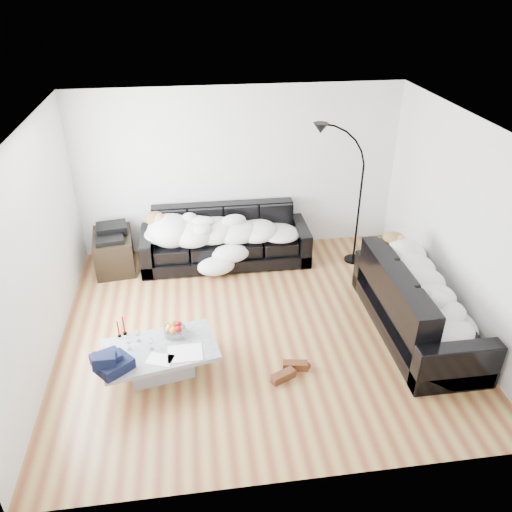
{
  "coord_description": "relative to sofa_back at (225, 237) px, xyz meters",
  "views": [
    {
      "loc": [
        -0.73,
        -5.07,
        4.05
      ],
      "look_at": [
        0.0,
        0.3,
        0.9
      ],
      "focal_mm": 35.0,
      "sensor_mm": 36.0,
      "label": 1
    }
  ],
  "objects": [
    {
      "name": "fruit_bowl",
      "position": [
        -0.77,
        -2.2,
        0.02
      ],
      "size": [
        0.26,
        0.26,
        0.15
      ],
      "primitive_type": "cylinder",
      "rotation": [
        0.0,
        0.0,
        0.02
      ],
      "color": "white",
      "rests_on": "coffee_table"
    },
    {
      "name": "sofa_right",
      "position": [
        2.24,
        -2.07,
        0.03
      ],
      "size": [
        0.96,
        2.23,
        0.9
      ],
      "primitive_type": "cube",
      "rotation": [
        0.0,
        0.0,
        1.57
      ],
      "color": "black",
      "rests_on": "ground"
    },
    {
      "name": "wine_glass_a",
      "position": [
        -1.17,
        -2.26,
        0.02
      ],
      "size": [
        0.07,
        0.07,
        0.15
      ],
      "primitive_type": "cylinder",
      "rotation": [
        0.0,
        0.0,
        -0.13
      ],
      "color": "white",
      "rests_on": "coffee_table"
    },
    {
      "name": "shoes",
      "position": [
        0.5,
        -2.64,
        -0.37
      ],
      "size": [
        0.56,
        0.46,
        0.11
      ],
      "primitive_type": null,
      "rotation": [
        0.0,
        0.0,
        0.24
      ],
      "color": "#472311",
      "rests_on": "ground"
    },
    {
      "name": "wine_glass_b",
      "position": [
        -1.27,
        -2.39,
        0.02
      ],
      "size": [
        0.08,
        0.08,
        0.15
      ],
      "primitive_type": "cylinder",
      "rotation": [
        0.0,
        0.0,
        0.27
      ],
      "color": "white",
      "rests_on": "coffee_table"
    },
    {
      "name": "sofa_back",
      "position": [
        0.0,
        0.0,
        0.0
      ],
      "size": [
        2.58,
        0.89,
        0.84
      ],
      "primitive_type": "cube",
      "color": "black",
      "rests_on": "ground"
    },
    {
      "name": "floor_lamp",
      "position": [
        2.01,
        -0.25,
        0.56
      ],
      "size": [
        0.76,
        0.46,
        1.95
      ],
      "primitive_type": null,
      "rotation": [
        0.0,
        0.0,
        -0.27
      ],
      "color": "black",
      "rests_on": "ground"
    },
    {
      "name": "ground",
      "position": [
        0.28,
        -1.75,
        -0.42
      ],
      "size": [
        5.0,
        5.0,
        0.0
      ],
      "primitive_type": "plane",
      "color": "brown",
      "rests_on": "ground"
    },
    {
      "name": "stereo",
      "position": [
        -1.7,
        0.03,
        0.2
      ],
      "size": [
        0.49,
        0.41,
        0.13
      ],
      "primitive_type": "cube",
      "rotation": [
        0.0,
        0.0,
        0.16
      ],
      "color": "black",
      "rests_on": "av_cabinet"
    },
    {
      "name": "teal_cushion",
      "position": [
        2.18,
        -1.38,
        0.3
      ],
      "size": [
        0.42,
        0.38,
        0.2
      ],
      "primitive_type": "ellipsoid",
      "rotation": [
        0.0,
        0.0,
        0.24
      ],
      "color": "#0C5A58",
      "rests_on": "sofa_right"
    },
    {
      "name": "wall_left",
      "position": [
        -2.22,
        -1.75,
        0.88
      ],
      "size": [
        0.02,
        4.5,
        2.6
      ],
      "primitive_type": "cube",
      "color": "silver",
      "rests_on": "ground"
    },
    {
      "name": "wine_glass_c",
      "position": [
        -1.02,
        -2.43,
        0.02
      ],
      "size": [
        0.08,
        0.08,
        0.16
      ],
      "primitive_type": "cylinder",
      "rotation": [
        0.0,
        0.0,
        0.26
      ],
      "color": "white",
      "rests_on": "coffee_table"
    },
    {
      "name": "candle_right",
      "position": [
        -1.34,
        -2.11,
        0.07
      ],
      "size": [
        0.05,
        0.05,
        0.25
      ],
      "primitive_type": "cylinder",
      "rotation": [
        0.0,
        0.0,
        0.02
      ],
      "color": "maroon",
      "rests_on": "coffee_table"
    },
    {
      "name": "ceiling",
      "position": [
        0.28,
        -1.75,
        2.18
      ],
      "size": [
        5.0,
        5.0,
        0.0
      ],
      "primitive_type": "plane",
      "color": "white",
      "rests_on": "ground"
    },
    {
      "name": "sleeper_back",
      "position": [
        0.0,
        -0.05,
        0.22
      ],
      "size": [
        2.18,
        0.75,
        0.44
      ],
      "primitive_type": null,
      "color": "silver",
      "rests_on": "sofa_back"
    },
    {
      "name": "av_cabinet",
      "position": [
        -1.7,
        0.03,
        -0.14
      ],
      "size": [
        0.65,
        0.87,
        0.56
      ],
      "primitive_type": "cube",
      "rotation": [
        0.0,
        0.0,
        0.11
      ],
      "color": "black",
      "rests_on": "ground"
    },
    {
      "name": "navy_jacket",
      "position": [
        -1.44,
        -2.68,
        0.12
      ],
      "size": [
        0.48,
        0.45,
        0.19
      ],
      "primitive_type": null,
      "rotation": [
        0.0,
        0.0,
        0.46
      ],
      "color": "black",
      "rests_on": "coffee_table"
    },
    {
      "name": "wall_right",
      "position": [
        2.78,
        -1.75,
        0.88
      ],
      "size": [
        0.02,
        4.5,
        2.6
      ],
      "primitive_type": "cube",
      "color": "silver",
      "rests_on": "ground"
    },
    {
      "name": "newspaper_b",
      "position": [
        -0.93,
        -2.61,
        -0.05
      ],
      "size": [
        0.33,
        0.28,
        0.01
      ],
      "primitive_type": "cube",
      "rotation": [
        0.0,
        0.0,
        -0.34
      ],
      "color": "silver",
      "rests_on": "coffee_table"
    },
    {
      "name": "coffee_table",
      "position": [
        -0.94,
        -2.42,
        -0.24
      ],
      "size": [
        1.36,
        0.95,
        0.36
      ],
      "primitive_type": "cube",
      "rotation": [
        0.0,
        0.0,
        0.19
      ],
      "color": "#939699",
      "rests_on": "ground"
    },
    {
      "name": "newspaper_a",
      "position": [
        -0.66,
        -2.54,
        -0.05
      ],
      "size": [
        0.39,
        0.3,
        0.01
      ],
      "primitive_type": "cube",
      "rotation": [
        0.0,
        0.0,
        0.03
      ],
      "color": "silver",
      "rests_on": "coffee_table"
    },
    {
      "name": "wall_back",
      "position": [
        0.28,
        0.5,
        0.88
      ],
      "size": [
        5.0,
        0.02,
        2.6
      ],
      "primitive_type": "cube",
      "color": "silver",
      "rests_on": "ground"
    },
    {
      "name": "candle_left",
      "position": [
        -1.4,
        -2.15,
        0.05
      ],
      "size": [
        0.04,
        0.04,
        0.22
      ],
      "primitive_type": "cylinder",
      "rotation": [
        0.0,
        0.0,
        -0.07
      ],
      "color": "maroon",
      "rests_on": "coffee_table"
    },
    {
      "name": "sleeper_right",
      "position": [
        2.24,
        -2.07,
        0.23
      ],
      "size": [
        0.81,
        1.91,
        0.47
      ],
      "primitive_type": null,
      "rotation": [
        0.0,
        0.0,
        1.57
      ],
      "color": "silver",
      "rests_on": "sofa_right"
    }
  ]
}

